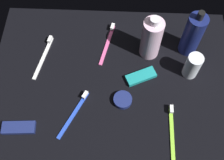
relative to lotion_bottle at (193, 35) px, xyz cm
name	(u,v)px	position (x,y,z in cm)	size (l,w,h in cm)	color
ground_plane	(112,85)	(-26.67, -15.50, -9.32)	(84.00, 64.00, 1.20)	black
lotion_bottle	(193,35)	(0.00, 0.00, 0.00)	(6.46, 6.46, 19.87)	navy
bodywash_bottle	(151,38)	(-13.94, -1.89, -0.32)	(6.91, 6.91, 18.47)	silver
deodorant_stick	(192,66)	(0.03, -10.09, -3.75)	(5.12, 5.12, 9.94)	silver
toothbrush_white	(44,55)	(-51.52, -5.12, -8.11)	(5.09, 17.83, 2.10)	white
toothbrush_blue	(75,112)	(-38.23, -26.28, -8.11)	(9.06, 16.67, 2.10)	blue
toothbrush_pink	(108,42)	(-28.87, 1.57, -8.11)	(5.18, 17.81, 2.10)	#E55999
toothbrush_lime	(172,129)	(-7.14, -30.83, -8.11)	(1.30, 18.01, 2.10)	#8CD133
snack_bar_teal	(141,76)	(-16.84, -12.52, -7.97)	(10.40, 4.00, 1.50)	teal
snack_bar_navy	(19,128)	(-55.41, -32.44, -7.97)	(10.40, 4.00, 1.50)	navy
cream_tin_left	(123,100)	(-22.89, -21.66, -7.81)	(6.18, 6.18, 1.81)	navy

